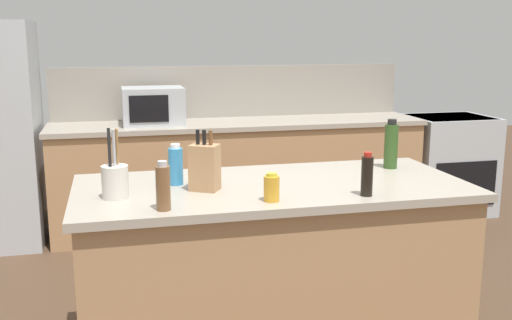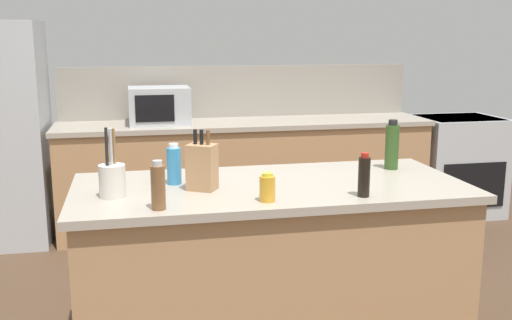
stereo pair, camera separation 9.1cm
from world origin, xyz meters
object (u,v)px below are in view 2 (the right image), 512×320
(microwave, at_px, (159,106))
(range_oven, at_px, (456,165))
(soy_sauce_bottle, at_px, (364,176))
(honey_jar, at_px, (267,188))
(knife_block, at_px, (202,167))
(dish_soap_bottle, at_px, (174,165))
(pepper_grinder, at_px, (158,187))
(utensil_crock, at_px, (112,179))
(olive_oil_bottle, at_px, (392,146))

(microwave, bearing_deg, range_oven, -0.00)
(soy_sauce_bottle, distance_m, honey_jar, 0.45)
(knife_block, relative_size, dish_soap_bottle, 1.42)
(range_oven, height_order, knife_block, knife_block)
(honey_jar, xyz_separation_m, dish_soap_bottle, (-0.38, 0.41, 0.04))
(soy_sauce_bottle, distance_m, pepper_grinder, 0.93)
(range_oven, xyz_separation_m, dish_soap_bottle, (-2.79, -2.10, 0.57))
(microwave, xyz_separation_m, dish_soap_bottle, (-0.04, -2.10, -0.06))
(honey_jar, relative_size, dish_soap_bottle, 0.63)
(utensil_crock, bearing_deg, olive_oil_bottle, 10.93)
(knife_block, xyz_separation_m, honey_jar, (0.26, -0.26, -0.05))
(dish_soap_bottle, bearing_deg, soy_sauce_bottle, -26.68)
(microwave, distance_m, olive_oil_bottle, 2.31)
(range_oven, bearing_deg, microwave, 180.00)
(olive_oil_bottle, relative_size, pepper_grinder, 1.29)
(soy_sauce_bottle, height_order, pepper_grinder, pepper_grinder)
(utensil_crock, height_order, dish_soap_bottle, utensil_crock)
(pepper_grinder, relative_size, honey_jar, 1.64)
(knife_block, relative_size, utensil_crock, 0.91)
(pepper_grinder, height_order, dish_soap_bottle, pepper_grinder)
(pepper_grinder, bearing_deg, utensil_crock, 128.52)
(microwave, height_order, pepper_grinder, microwave)
(utensil_crock, distance_m, pepper_grinder, 0.31)
(range_oven, xyz_separation_m, pepper_grinder, (-2.89, -2.53, 0.57))
(range_oven, distance_m, pepper_grinder, 3.88)
(range_oven, distance_m, utensil_crock, 3.88)
(microwave, xyz_separation_m, honey_jar, (0.34, -2.51, -0.09))
(range_oven, distance_m, olive_oil_bottle, 2.63)
(microwave, relative_size, pepper_grinder, 2.35)
(range_oven, distance_m, honey_jar, 3.52)
(knife_block, distance_m, honey_jar, 0.37)
(microwave, relative_size, utensil_crock, 1.55)
(pepper_grinder, bearing_deg, knife_block, 52.86)
(knife_block, height_order, olive_oil_bottle, knife_block)
(pepper_grinder, distance_m, dish_soap_bottle, 0.45)
(knife_block, distance_m, pepper_grinder, 0.37)
(olive_oil_bottle, height_order, dish_soap_bottle, olive_oil_bottle)
(microwave, distance_m, honey_jar, 2.53)
(range_oven, height_order, microwave, microwave)
(microwave, xyz_separation_m, olive_oil_bottle, (1.16, -2.00, -0.02))
(utensil_crock, bearing_deg, range_oven, 36.60)
(soy_sauce_bottle, bearing_deg, dish_soap_bottle, 153.32)
(olive_oil_bottle, height_order, honey_jar, olive_oil_bottle)
(knife_block, height_order, honey_jar, knife_block)
(range_oven, height_order, utensil_crock, utensil_crock)
(utensil_crock, height_order, pepper_grinder, utensil_crock)
(range_oven, height_order, honey_jar, honey_jar)
(range_oven, distance_m, soy_sauce_bottle, 3.24)
(microwave, distance_m, knife_block, 2.24)
(knife_block, bearing_deg, dish_soap_bottle, 160.45)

